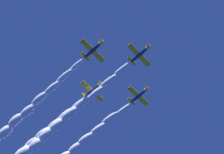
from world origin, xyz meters
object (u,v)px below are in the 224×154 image
object	(u,v)px
airplane_lead	(140,54)
airplane_right_wingman	(94,49)
airplane_left_wingman	(139,95)
airplane_slot_tail	(93,90)

from	to	relation	value
airplane_lead	airplane_right_wingman	size ratio (longest dim) A/B	1.00
airplane_left_wingman	airplane_slot_tail	xyz separation A→B (m)	(13.95, 2.50, -0.29)
airplane_lead	airplane_right_wingman	distance (m)	13.08
airplane_lead	airplane_right_wingman	world-z (taller)	airplane_lead
airplane_lead	airplane_left_wingman	distance (m)	14.65
airplane_lead	airplane_left_wingman	xyz separation A→B (m)	(0.04, -14.59, 1.27)
airplane_right_wingman	airplane_slot_tail	xyz separation A→B (m)	(1.05, -13.95, 1.07)
airplane_lead	airplane_slot_tail	distance (m)	18.52
airplane_left_wingman	airplane_right_wingman	size ratio (longest dim) A/B	1.00
airplane_slot_tail	airplane_lead	bearing A→B (deg)	139.17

